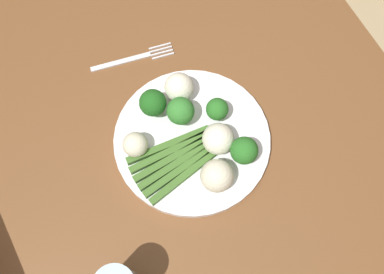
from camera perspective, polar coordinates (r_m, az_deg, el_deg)
ground_plane at (r=1.48m, az=-0.13°, el=-9.43°), size 6.00×6.00×0.02m
dining_table at (r=0.87m, az=-0.22°, el=-0.45°), size 1.29×0.82×0.72m
plate at (r=0.75m, az=-0.00°, el=-0.36°), size 0.28×0.28×0.01m
asparagus_bundle at (r=0.72m, az=-2.16°, el=-3.17°), size 0.10×0.16×0.01m
broccoli_back at (r=0.74m, az=3.44°, el=3.78°), size 0.04×0.04×0.05m
broccoli_back_right at (r=0.74m, az=-5.35°, el=4.62°), size 0.05×0.05×0.06m
broccoli_near_center at (r=0.71m, az=7.10°, el=-1.86°), size 0.05×0.05×0.06m
broccoli_front_left at (r=0.73m, az=-1.62°, el=3.63°), size 0.05×0.05×0.06m
cauliflower_edge at (r=0.69m, az=3.40°, el=-5.29°), size 0.06×0.06×0.06m
cauliflower_front at (r=0.72m, az=3.57°, el=-0.25°), size 0.06×0.06×0.06m
cauliflower_left at (r=0.76m, az=-1.53°, el=6.87°), size 0.05×0.05×0.05m
cauliflower_outer_edge at (r=0.72m, az=-7.71°, el=-1.03°), size 0.04×0.04×0.04m
fork at (r=0.84m, az=-7.95°, el=10.52°), size 0.04×0.17×0.00m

